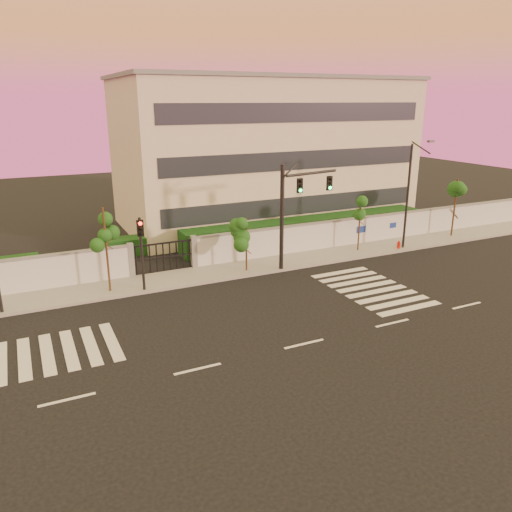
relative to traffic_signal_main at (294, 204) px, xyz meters
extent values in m
plane|color=black|center=(-4.68, -9.22, -4.25)|extent=(120.00, 120.00, 0.00)
cube|color=gray|center=(-4.68, 1.28, -4.17)|extent=(60.00, 3.00, 0.15)
cube|color=silver|center=(9.82, 2.78, -3.25)|extent=(31.00, 0.30, 2.00)
cube|color=slate|center=(9.82, 2.78, -2.19)|extent=(31.00, 0.36, 0.12)
cube|color=slate|center=(-9.68, 2.78, -3.15)|extent=(0.35, 0.35, 2.20)
cube|color=slate|center=(-5.68, 2.78, -3.15)|extent=(0.35, 0.35, 2.20)
cube|color=#12340F|center=(4.32, 5.28, -3.35)|extent=(20.00, 2.00, 1.80)
cube|color=#12340F|center=(-7.68, 7.78, -3.65)|extent=(6.00, 1.50, 1.20)
cube|color=beige|center=(4.32, 12.78, 1.75)|extent=(24.00, 12.00, 12.00)
cube|color=#262D38|center=(4.32, 6.76, -1.75)|extent=(22.00, 0.08, 1.40)
cube|color=#262D38|center=(4.32, 6.76, 1.75)|extent=(22.00, 0.08, 1.40)
cube|color=#262D38|center=(4.32, 6.76, 5.25)|extent=(22.00, 0.08, 1.40)
cube|color=slate|center=(4.32, 12.78, 7.85)|extent=(24.40, 12.40, 0.30)
cube|color=silver|center=(-16.88, -5.22, -4.24)|extent=(0.50, 4.00, 0.02)
cube|color=silver|center=(-15.98, -5.22, -4.24)|extent=(0.50, 4.00, 0.02)
cube|color=silver|center=(-15.08, -5.22, -4.24)|extent=(0.50, 4.00, 0.02)
cube|color=silver|center=(-14.18, -5.22, -4.24)|extent=(0.50, 4.00, 0.02)
cube|color=silver|center=(-13.28, -5.22, -4.24)|extent=(0.50, 4.00, 0.02)
cube|color=silver|center=(-12.38, -5.22, -4.24)|extent=(0.50, 4.00, 0.02)
cube|color=silver|center=(2.32, -8.22, -4.24)|extent=(4.00, 0.50, 0.02)
cube|color=silver|center=(2.32, -7.32, -4.24)|extent=(4.00, 0.50, 0.02)
cube|color=silver|center=(2.32, -6.42, -4.24)|extent=(4.00, 0.50, 0.02)
cube|color=silver|center=(2.32, -5.52, -4.24)|extent=(4.00, 0.50, 0.02)
cube|color=silver|center=(2.32, -4.62, -4.24)|extent=(4.00, 0.50, 0.02)
cube|color=silver|center=(2.32, -3.72, -4.24)|extent=(4.00, 0.50, 0.02)
cube|color=silver|center=(2.32, -2.82, -4.24)|extent=(4.00, 0.50, 0.02)
cube|color=silver|center=(2.32, -1.92, -4.24)|extent=(4.00, 0.50, 0.02)
cube|color=silver|center=(-14.68, -9.22, -4.24)|extent=(2.00, 0.15, 0.01)
cube|color=silver|center=(-9.68, -9.22, -4.24)|extent=(2.00, 0.15, 0.01)
cube|color=silver|center=(-4.68, -9.22, -4.24)|extent=(2.00, 0.15, 0.01)
cube|color=silver|center=(0.32, -9.22, -4.24)|extent=(2.00, 0.15, 0.01)
cube|color=silver|center=(5.32, -9.22, -4.24)|extent=(2.00, 0.15, 0.01)
cylinder|color=#382314|center=(-11.34, 0.80, -1.79)|extent=(0.12, 0.12, 4.91)
sphere|color=#134213|center=(-11.34, 0.80, -0.32)|extent=(1.07, 1.07, 1.07)
sphere|color=#134213|center=(-11.00, 0.99, -1.06)|extent=(0.82, 0.82, 0.82)
sphere|color=#134213|center=(-11.64, 0.65, -0.81)|extent=(0.78, 0.78, 0.78)
cylinder|color=#382314|center=(-2.96, 0.68, -2.49)|extent=(0.11, 0.11, 3.51)
sphere|color=#134213|center=(-2.96, 0.68, -1.44)|extent=(1.02, 1.02, 1.02)
sphere|color=#134213|center=(-2.64, 0.87, -1.97)|extent=(0.78, 0.78, 0.78)
sphere|color=#134213|center=(-3.24, 0.54, -1.79)|extent=(0.74, 0.74, 0.74)
cylinder|color=#382314|center=(6.04, 1.22, -2.27)|extent=(0.11, 0.11, 3.96)
sphere|color=#134213|center=(6.04, 1.22, -1.08)|extent=(0.99, 0.99, 0.99)
sphere|color=#134213|center=(6.35, 1.40, -1.67)|extent=(0.75, 0.75, 0.75)
sphere|color=#134213|center=(5.77, 1.09, -1.48)|extent=(0.72, 0.72, 0.72)
cylinder|color=#382314|center=(15.13, 1.27, -1.93)|extent=(0.13, 0.13, 4.63)
sphere|color=#134213|center=(15.13, 1.27, -0.54)|extent=(1.22, 1.22, 1.22)
sphere|color=#134213|center=(15.52, 1.49, -1.24)|extent=(0.93, 0.93, 0.93)
sphere|color=#134213|center=(14.80, 1.11, -1.01)|extent=(0.88, 0.88, 0.88)
cylinder|color=black|center=(-0.85, 0.01, -0.89)|extent=(0.26, 0.26, 6.72)
cylinder|color=black|center=(1.21, 0.01, 1.82)|extent=(4.07, 1.01, 0.17)
cube|color=black|center=(0.34, -0.04, 1.12)|extent=(0.38, 0.20, 0.98)
sphere|color=#0CF259|center=(0.34, -0.15, 0.81)|extent=(0.22, 0.22, 0.22)
cube|color=black|center=(2.51, -0.04, 1.12)|extent=(0.38, 0.20, 0.98)
sphere|color=#0CF259|center=(2.51, -0.15, 0.81)|extent=(0.22, 0.22, 0.22)
cylinder|color=black|center=(-9.57, 0.14, -2.09)|extent=(0.15, 0.15, 4.32)
cube|color=black|center=(-9.57, 0.09, -0.51)|extent=(0.34, 0.17, 0.86)
sphere|color=red|center=(-9.57, -0.02, -0.24)|extent=(0.19, 0.19, 0.19)
cylinder|color=black|center=(9.42, 0.37, -0.48)|extent=(0.17, 0.17, 7.53)
cylinder|color=black|center=(9.42, -0.48, 3.09)|extent=(0.09, 1.80, 0.73)
cube|color=#3F3F44|center=(9.42, -1.32, 3.56)|extent=(0.47, 0.24, 0.14)
cylinder|color=red|center=(8.94, 0.29, -4.01)|extent=(0.21, 0.21, 0.47)
cylinder|color=red|center=(8.94, 0.29, -3.73)|extent=(0.26, 0.26, 0.09)
sphere|color=red|center=(8.94, 0.29, -3.63)|extent=(0.17, 0.17, 0.17)
cylinder|color=red|center=(8.94, 0.29, -3.92)|extent=(0.28, 0.18, 0.09)
camera|label=1|loc=(-15.30, -26.34, 6.17)|focal=35.00mm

